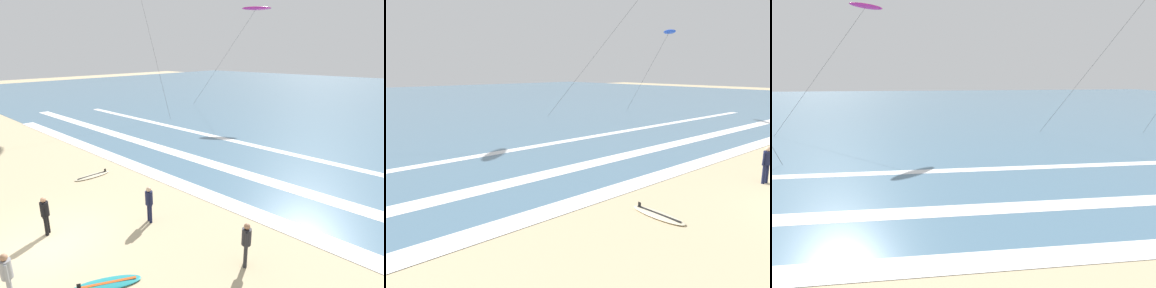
{
  "view_description": "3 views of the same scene",
  "coord_description": "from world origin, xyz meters",
  "views": [
    {
      "loc": [
        10.73,
        -3.67,
        6.91
      ],
      "look_at": [
        -1.06,
        9.07,
        1.67
      ],
      "focal_mm": 28.29,
      "sensor_mm": 36.0,
      "label": 1
    },
    {
      "loc": [
        -14.15,
        -2.35,
        4.82
      ],
      "look_at": [
        -2.52,
        10.75,
        1.15
      ],
      "focal_mm": 34.18,
      "sensor_mm": 36.0,
      "label": 2
    },
    {
      "loc": [
        -3.2,
        -0.94,
        5.94
      ],
      "look_at": [
        -1.55,
        13.39,
        2.35
      ],
      "focal_mm": 27.09,
      "sensor_mm": 36.0,
      "label": 3
    }
  ],
  "objects": [
    {
      "name": "wave_foam_mid_break",
      "position": [
        -0.79,
        10.69,
        0.01
      ],
      "size": [
        52.93,
        1.07,
        0.01
      ],
      "primitive_type": "cube",
      "color": "white",
      "rests_on": "ocean_surface"
    },
    {
      "name": "surfboard_left_pile",
      "position": [
        -4.63,
        4.38,
        0.05
      ],
      "size": [
        0.69,
        2.12,
        0.25
      ],
      "color": "beige",
      "rests_on": "ground"
    },
    {
      "name": "wave_foam_outer_break",
      "position": [
        0.4,
        16.06,
        0.01
      ],
      "size": [
        49.6,
        0.71,
        0.01
      ],
      "primitive_type": "cube",
      "color": "white",
      "rests_on": "ocean_surface"
    },
    {
      "name": "wave_foam_shoreline",
      "position": [
        0.05,
        7.07,
        0.01
      ],
      "size": [
        44.54,
        1.07,
        0.01
      ],
      "primitive_type": "cube",
      "color": "white",
      "rests_on": "ocean_surface"
    },
    {
      "name": "ocean_surface",
      "position": [
        0.0,
        51.67,
        0.01
      ],
      "size": [
        140.0,
        90.0,
        0.01
      ],
      "primitive_type": "cube",
      "color": "slate",
      "rests_on": "ground"
    },
    {
      "name": "kite_blue_low_near",
      "position": [
        17.31,
        19.59,
        8.23
      ],
      "size": [
        2.57,
        7.37,
        8.49
      ],
      "color": "blue",
      "rests_on": "ground"
    },
    {
      "name": "surfer_left_near",
      "position": [
        1.65,
        3.49,
        0.96
      ],
      "size": [
        0.51,
        0.32,
        1.6
      ],
      "color": "#141938",
      "rests_on": "ground"
    }
  ]
}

